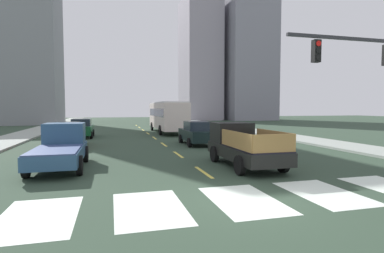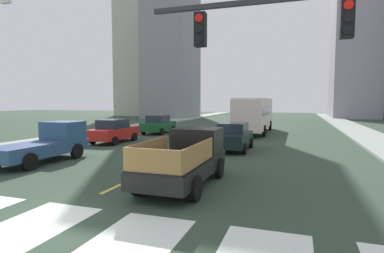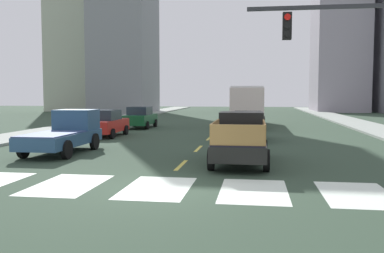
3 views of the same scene
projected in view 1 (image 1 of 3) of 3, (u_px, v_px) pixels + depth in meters
name	position (u px, v px, depth m)	size (l,w,h in m)	color
ground_plane	(243.00, 200.00, 9.00)	(160.00, 160.00, 0.00)	#2E4131
sidewalk_right	(278.00, 135.00, 29.41)	(3.30, 110.00, 0.15)	#949D94
sidewalk_left	(2.00, 142.00, 23.29)	(3.30, 110.00, 0.15)	#949D94
crosswalk_stripe_1	(38.00, 217.00, 7.57)	(1.89, 3.16, 0.01)	silver
crosswalk_stripe_2	(149.00, 208.00, 8.28)	(1.89, 3.16, 0.01)	silver
crosswalk_stripe_3	(243.00, 200.00, 9.00)	(1.89, 3.16, 0.01)	silver
crosswalk_stripe_4	(324.00, 193.00, 9.71)	(1.89, 3.16, 0.01)	silver
lane_dash_0	(204.00, 172.00, 12.86)	(0.16, 2.40, 0.01)	gold
lane_dash_1	(178.00, 155.00, 17.68)	(0.16, 2.40, 0.01)	gold
lane_dash_2	(164.00, 144.00, 22.50)	(0.16, 2.40, 0.01)	gold
lane_dash_3	(154.00, 138.00, 27.32)	(0.16, 2.40, 0.01)	gold
lane_dash_4	(148.00, 133.00, 32.14)	(0.16, 2.40, 0.01)	gold
lane_dash_5	(143.00, 130.00, 36.96)	(0.16, 2.40, 0.01)	gold
lane_dash_6	(139.00, 127.00, 41.78)	(0.16, 2.40, 0.01)	gold
lane_dash_7	(136.00, 125.00, 46.60)	(0.16, 2.40, 0.01)	gold
pickup_stakebed	(242.00, 145.00, 14.43)	(2.18, 5.20, 1.96)	black
pickup_dark	(61.00, 147.00, 13.99)	(2.18, 5.20, 1.96)	#2A4E72
city_bus	(167.00, 115.00, 33.10)	(2.72, 10.80, 3.32)	beige
sedan_mid	(197.00, 133.00, 22.45)	(2.02, 4.40, 1.72)	black
sedan_far	(82.00, 128.00, 27.69)	(2.02, 4.40, 1.72)	#124D28
sedan_near_left	(67.00, 135.00, 20.84)	(2.02, 4.40, 1.72)	red
tower_tall_centre	(33.00, 21.00, 49.97)	(7.84, 10.51, 33.95)	gray
block_mid_left	(247.00, 40.00, 67.50)	(10.19, 11.33, 35.25)	gray
block_mid_right	(200.00, 60.00, 67.77)	(7.53, 10.74, 26.75)	#978F9B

